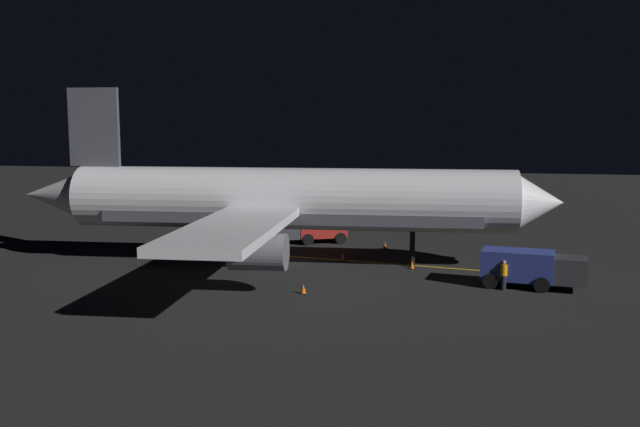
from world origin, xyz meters
name	(u,v)px	position (x,y,z in m)	size (l,w,h in m)	color
ground_plane	(292,265)	(0.00, 0.00, -0.10)	(180.00, 180.00, 0.20)	black
apron_guide_stripe	(353,261)	(-1.59, 4.00, 0.00)	(0.24, 28.25, 0.01)	gold
airliner	(283,201)	(0.04, -0.60, 4.28)	(34.71, 37.39, 12.00)	white
baggage_truck	(529,268)	(4.09, 15.35, 1.15)	(2.93, 6.12, 2.17)	navy
catering_truck	(314,227)	(-8.33, -0.22, 1.26)	(4.29, 5.94, 2.48)	maroon
ground_crew_worker	(504,275)	(4.97, 13.86, 0.89)	(0.40, 0.40, 1.74)	black
traffic_cone_near_left	(303,289)	(8.16, 2.73, 0.25)	(0.50, 0.50, 0.55)	#EA590F
traffic_cone_near_right	(343,257)	(-1.68, 3.29, 0.25)	(0.50, 0.50, 0.55)	#EA590F
traffic_cone_under_wing	(385,246)	(-6.59, 5.70, 0.25)	(0.50, 0.50, 0.55)	#EA590F
traffic_cone_far	(412,265)	(0.16, 8.25, 0.25)	(0.50, 0.50, 0.55)	#EA590F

